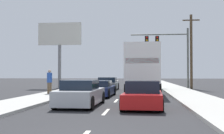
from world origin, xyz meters
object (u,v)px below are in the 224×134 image
car_gray (108,84)px  roadside_billboard (60,40)px  car_red (143,96)px  pedestrian_near_corner (50,82)px  traffic_signal_mast (164,45)px  box_truck (143,67)px  car_silver (81,94)px  car_navy (99,89)px  utility_pole_mid (191,50)px

car_gray → roadside_billboard: 8.70m
car_gray → car_red: 14.88m
car_gray → pedestrian_near_corner: bearing=-115.3°
traffic_signal_mast → car_red: bearing=-97.7°
box_truck → pedestrian_near_corner: box_truck is taller
car_silver → car_red: bearing=-9.0°
roadside_billboard → car_silver: bearing=-70.6°
car_red → car_silver: bearing=171.0°
car_gray → roadside_billboard: bearing=147.2°
box_truck → car_red: 9.11m
roadside_billboard → car_navy: bearing=-61.7°
car_gray → roadside_billboard: size_ratio=0.54×
car_gray → box_truck: (3.47, -5.52, 1.56)m
utility_pole_mid → roadside_billboard: 14.83m
box_truck → roadside_billboard: roadside_billboard is taller
roadside_billboard → box_truck: bearing=-44.7°
car_silver → utility_pole_mid: utility_pole_mid is taller
traffic_signal_mast → utility_pole_mid: 2.98m
car_red → car_navy: bearing=114.9°
car_gray → roadside_billboard: (-6.03, 3.88, 4.93)m
car_navy → car_red: bearing=-65.1°
box_truck → pedestrian_near_corner: size_ratio=4.46×
roadside_billboard → pedestrian_near_corner: bearing=-77.4°
car_red → utility_pole_mid: bearing=73.3°
car_red → utility_pole_mid: (5.36, 17.86, 3.58)m
car_red → traffic_signal_mast: (2.45, 18.01, 4.20)m
car_gray → car_navy: (0.30, -7.88, -0.05)m
car_navy → car_silver: bearing=-90.1°
car_gray → car_silver: size_ratio=0.94×
utility_pole_mid → roadside_billboard: utility_pole_mid is taller
car_gray → car_red: bearing=-76.9°
car_silver → box_truck: size_ratio=0.54×
car_silver → roadside_billboard: roadside_billboard is taller
car_red → roadside_billboard: 21.22m
roadside_billboard → utility_pole_mid: bearing=-2.0°
car_gray → utility_pole_mid: (8.73, 3.37, 3.59)m
car_navy → box_truck: 4.26m
car_silver → traffic_signal_mast: traffic_signal_mast is taller
car_red → utility_pole_mid: 18.99m
car_gray → traffic_signal_mast: size_ratio=0.62×
pedestrian_near_corner → box_truck: bearing=15.2°
car_red → car_gray: bearing=103.1°
box_truck → car_red: size_ratio=1.94×
car_red → roadside_billboard: bearing=117.1°
traffic_signal_mast → roadside_billboard: bearing=178.2°
car_navy → roadside_billboard: size_ratio=0.59×
car_red → pedestrian_near_corner: bearing=134.1°
box_truck → car_red: bearing=-90.6°
utility_pole_mid → pedestrian_near_corner: utility_pole_mid is taller
roadside_billboard → pedestrian_near_corner: roadside_billboard is taller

